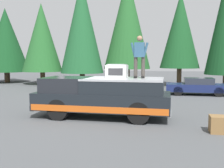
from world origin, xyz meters
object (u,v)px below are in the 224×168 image
at_px(person_on_truck_bed, 139,56).
at_px(compressor_unit, 117,71).
at_px(pickup_truck, 103,96).
at_px(parked_car_black, 112,85).
at_px(wooden_crate, 219,124).
at_px(parked_car_navy, 197,86).

bearing_deg(person_on_truck_bed, compressor_unit, 92.67).
bearing_deg(compressor_unit, pickup_truck, 94.82).
height_order(compressor_unit, parked_car_black, compressor_unit).
height_order(pickup_truck, wooden_crate, pickup_truck).
bearing_deg(compressor_unit, person_on_truck_bed, -87.33).
xyz_separation_m(compressor_unit, wooden_crate, (-1.51, -3.68, -1.65)).
height_order(parked_car_black, wooden_crate, parked_car_black).
bearing_deg(parked_car_navy, parked_car_black, 91.61).
height_order(parked_car_navy, wooden_crate, parked_car_navy).
distance_m(pickup_truck, parked_car_black, 7.97).
bearing_deg(compressor_unit, parked_car_navy, -26.83).
xyz_separation_m(compressor_unit, person_on_truck_bed, (0.04, -0.91, 0.62)).
xyz_separation_m(person_on_truck_bed, wooden_crate, (-1.55, -2.78, -2.27)).
height_order(compressor_unit, wooden_crate, compressor_unit).
distance_m(compressor_unit, person_on_truck_bed, 1.10).
distance_m(parked_car_navy, parked_car_black, 5.87).
relative_size(parked_car_navy, parked_car_black, 1.00).
relative_size(person_on_truck_bed, parked_car_navy, 0.41).
xyz_separation_m(person_on_truck_bed, parked_car_black, (7.78, 2.73, -1.97)).
relative_size(compressor_unit, parked_car_navy, 0.20).
bearing_deg(parked_car_navy, person_on_truck_bed, 158.48).
relative_size(person_on_truck_bed, wooden_crate, 3.02).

